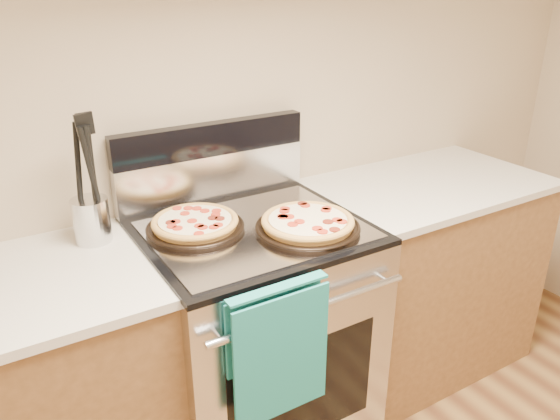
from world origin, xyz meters
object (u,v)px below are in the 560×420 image
range_body (255,339)px  pepperoni_pizza_front (308,224)px  pepperoni_pizza_back (195,224)px  utensil_crock (92,220)px

range_body → pepperoni_pizza_front: (0.14, -0.13, 0.50)m
pepperoni_pizza_back → pepperoni_pizza_front: 0.38m
pepperoni_pizza_front → utensil_crock: (-0.63, 0.33, 0.03)m
pepperoni_pizza_back → utensil_crock: 0.34m
range_body → utensil_crock: (-0.49, 0.20, 0.53)m
pepperoni_pizza_front → utensil_crock: size_ratio=2.36×
range_body → pepperoni_pizza_back: size_ratio=2.75×
pepperoni_pizza_back → pepperoni_pizza_front: pepperoni_pizza_front is taller
range_body → utensil_crock: 0.75m
pepperoni_pizza_back → utensil_crock: size_ratio=2.20×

